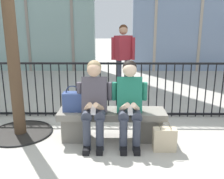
% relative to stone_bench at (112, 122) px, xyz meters
% --- Properties ---
extents(ground_plane, '(60.00, 60.00, 0.00)m').
position_rel_stone_bench_xyz_m(ground_plane, '(0.00, 0.00, -0.27)').
color(ground_plane, '#B2ADA3').
extents(stone_bench, '(1.60, 0.44, 0.45)m').
position_rel_stone_bench_xyz_m(stone_bench, '(0.00, 0.00, 0.00)').
color(stone_bench, gray).
rests_on(stone_bench, ground).
extents(seated_person_with_phone, '(0.52, 0.66, 1.21)m').
position_rel_stone_bench_xyz_m(seated_person_with_phone, '(-0.25, -0.13, 0.38)').
color(seated_person_with_phone, '#383D4C').
rests_on(seated_person_with_phone, ground).
extents(seated_person_companion, '(0.52, 0.66, 1.21)m').
position_rel_stone_bench_xyz_m(seated_person_companion, '(0.25, -0.13, 0.38)').
color(seated_person_companion, '#383D4C').
rests_on(seated_person_companion, ground).
extents(handbag_on_bench, '(0.29, 0.18, 0.39)m').
position_rel_stone_bench_xyz_m(handbag_on_bench, '(-0.58, -0.01, 0.33)').
color(handbag_on_bench, '#33477F').
rests_on(handbag_on_bench, stone_bench).
extents(shopping_bag, '(0.31, 0.15, 0.42)m').
position_rel_stone_bench_xyz_m(shopping_bag, '(0.73, -0.37, -0.10)').
color(shopping_bag, beige).
rests_on(shopping_bag, ground).
extents(bystander_at_railing, '(0.55, 0.40, 1.71)m').
position_rel_stone_bench_xyz_m(bystander_at_railing, '(0.24, 2.35, 0.73)').
color(bystander_at_railing, '#383D4C').
rests_on(bystander_at_railing, ground).
extents(plaza_railing, '(7.42, 0.04, 1.04)m').
position_rel_stone_bench_xyz_m(plaza_railing, '(0.00, 0.96, 0.25)').
color(plaza_railing, black).
rests_on(plaza_railing, ground).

